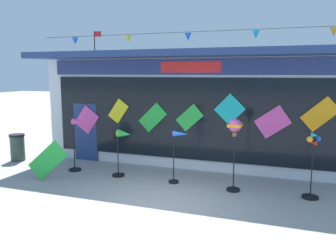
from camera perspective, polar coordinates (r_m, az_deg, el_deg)
name	(u,v)px	position (r m, az deg, el deg)	size (l,w,h in m)	color
ground_plane	(157,204)	(8.39, -1.88, -12.69)	(80.00, 80.00, 0.00)	#9E9B99
kite_shop_building	(210,104)	(13.45, 6.85, 3.64)	(10.95, 6.54, 4.85)	silver
wind_spinner_far_left	(77,138)	(11.18, -14.61, -1.94)	(0.64, 0.38, 1.67)	black
wind_spinner_left	(123,144)	(10.32, -7.44, -2.98)	(0.65, 0.37, 1.42)	black
wind_spinner_center_left	(178,149)	(9.63, 1.63, -3.81)	(0.56, 0.29, 1.49)	black
wind_spinner_center_right	(235,135)	(9.07, 10.85, -1.44)	(0.35, 0.35, 1.90)	black
wind_spinner_right	(312,166)	(9.19, 22.50, -6.05)	(0.39, 0.39, 1.66)	black
trash_bin	(17,147)	(13.33, -23.39, -3.20)	(0.52, 0.52, 0.94)	#2D4238
display_kite_on_ground	(48,160)	(10.61, -19.05, -5.32)	(0.59, 0.03, 1.08)	green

